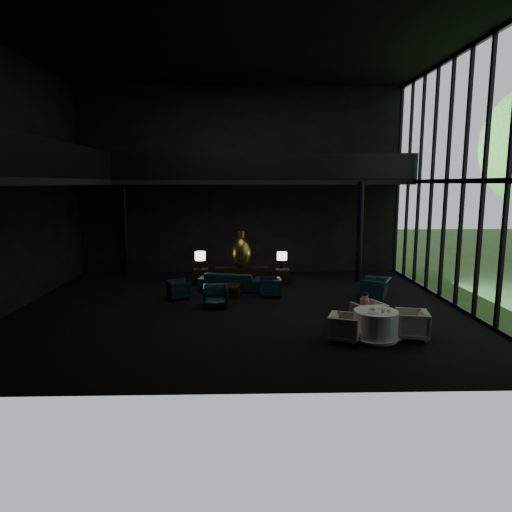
{
  "coord_description": "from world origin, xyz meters",
  "views": [
    {
      "loc": [
        0.15,
        -14.08,
        3.94
      ],
      "look_at": [
        0.54,
        0.5,
        1.6
      ],
      "focal_mm": 32.0,
      "sensor_mm": 36.0,
      "label": 1
    }
  ],
  "objects_px": {
    "sofa": "(230,277)",
    "child": "(365,302)",
    "dining_table": "(376,327)",
    "coffee_table": "(227,290)",
    "dining_chair_west": "(344,327)",
    "side_table_left": "(201,276)",
    "console": "(242,275)",
    "lounge_armchair_south": "(215,295)",
    "side_table_right": "(282,276)",
    "dining_chair_north": "(369,313)",
    "lounge_armchair_east": "(270,287)",
    "lounge_armchair_west": "(179,290)",
    "bronze_urn": "(241,252)",
    "table_lamp_left": "(200,257)",
    "table_lamp_right": "(282,257)",
    "window_armchair": "(376,285)",
    "dining_chair_east": "(412,323)"
  },
  "relations": [
    {
      "from": "side_table_left",
      "to": "window_armchair",
      "type": "height_order",
      "value": "window_armchair"
    },
    {
      "from": "coffee_table",
      "to": "side_table_left",
      "type": "bearing_deg",
      "value": 119.43
    },
    {
      "from": "lounge_armchair_south",
      "to": "table_lamp_right",
      "type": "bearing_deg",
      "value": 52.23
    },
    {
      "from": "bronze_urn",
      "to": "dining_chair_west",
      "type": "distance_m",
      "value": 7.29
    },
    {
      "from": "dining_table",
      "to": "console",
      "type": "bearing_deg",
      "value": 117.47
    },
    {
      "from": "lounge_armchair_east",
      "to": "dining_chair_north",
      "type": "bearing_deg",
      "value": 33.79
    },
    {
      "from": "table_lamp_right",
      "to": "window_armchair",
      "type": "xyz_separation_m",
      "value": [
        3.07,
        -2.37,
        -0.63
      ]
    },
    {
      "from": "bronze_urn",
      "to": "lounge_armchair_west",
      "type": "relative_size",
      "value": 2.19
    },
    {
      "from": "dining_chair_west",
      "to": "coffee_table",
      "type": "bearing_deg",
      "value": 53.19
    },
    {
      "from": "dining_chair_east",
      "to": "window_armchair",
      "type": "bearing_deg",
      "value": -171.51
    },
    {
      "from": "table_lamp_right",
      "to": "dining_chair_east",
      "type": "relative_size",
      "value": 0.79
    },
    {
      "from": "console",
      "to": "window_armchair",
      "type": "relative_size",
      "value": 2.08
    },
    {
      "from": "bronze_urn",
      "to": "dining_table",
      "type": "xyz_separation_m",
      "value": [
        3.44,
        -6.66,
        -0.93
      ]
    },
    {
      "from": "sofa",
      "to": "child",
      "type": "bearing_deg",
      "value": 141.38
    },
    {
      "from": "table_lamp_right",
      "to": "dining_chair_west",
      "type": "distance_m",
      "value": 6.84
    },
    {
      "from": "dining_table",
      "to": "dining_chair_west",
      "type": "xyz_separation_m",
      "value": [
        -0.81,
        -0.08,
        0.04
      ]
    },
    {
      "from": "lounge_armchair_west",
      "to": "dining_chair_north",
      "type": "distance_m",
      "value": 6.54
    },
    {
      "from": "coffee_table",
      "to": "lounge_armchair_south",
      "type": "bearing_deg",
      "value": -102.42
    },
    {
      "from": "bronze_urn",
      "to": "table_lamp_right",
      "type": "relative_size",
      "value": 2.17
    },
    {
      "from": "dining_table",
      "to": "sofa",
      "type": "bearing_deg",
      "value": 124.83
    },
    {
      "from": "dining_chair_north",
      "to": "side_table_left",
      "type": "bearing_deg",
      "value": -69.41
    },
    {
      "from": "side_table_left",
      "to": "side_table_right",
      "type": "height_order",
      "value": "side_table_left"
    },
    {
      "from": "console",
      "to": "lounge_armchair_east",
      "type": "distance_m",
      "value": 2.31
    },
    {
      "from": "coffee_table",
      "to": "dining_chair_west",
      "type": "relative_size",
      "value": 1.2
    },
    {
      "from": "window_armchair",
      "to": "lounge_armchair_west",
      "type": "bearing_deg",
      "value": -63.2
    },
    {
      "from": "side_table_left",
      "to": "lounge_armchair_east",
      "type": "relative_size",
      "value": 0.9
    },
    {
      "from": "table_lamp_right",
      "to": "sofa",
      "type": "relative_size",
      "value": 0.25
    },
    {
      "from": "table_lamp_right",
      "to": "dining_chair_east",
      "type": "bearing_deg",
      "value": -67.12
    },
    {
      "from": "table_lamp_left",
      "to": "coffee_table",
      "type": "bearing_deg",
      "value": -59.12
    },
    {
      "from": "table_lamp_left",
      "to": "lounge_armchair_south",
      "type": "relative_size",
      "value": 0.86
    },
    {
      "from": "coffee_table",
      "to": "dining_table",
      "type": "distance_m",
      "value": 6.07
    },
    {
      "from": "console",
      "to": "dining_chair_west",
      "type": "relative_size",
      "value": 2.8
    },
    {
      "from": "side_table_right",
      "to": "lounge_armchair_south",
      "type": "distance_m",
      "value": 4.15
    },
    {
      "from": "lounge_armchair_west",
      "to": "lounge_armchair_south",
      "type": "distance_m",
      "value": 1.74
    },
    {
      "from": "dining_chair_east",
      "to": "console",
      "type": "bearing_deg",
      "value": -133.85
    },
    {
      "from": "side_table_right",
      "to": "dining_chair_north",
      "type": "distance_m",
      "value": 5.83
    },
    {
      "from": "console",
      "to": "child",
      "type": "distance_m",
      "value": 6.58
    },
    {
      "from": "lounge_armchair_east",
      "to": "dining_chair_north",
      "type": "distance_m",
      "value": 4.33
    },
    {
      "from": "table_lamp_left",
      "to": "table_lamp_right",
      "type": "relative_size",
      "value": 1.07
    },
    {
      "from": "lounge_armchair_east",
      "to": "window_armchair",
      "type": "bearing_deg",
      "value": 84.24
    },
    {
      "from": "dining_table",
      "to": "dining_chair_east",
      "type": "distance_m",
      "value": 0.95
    },
    {
      "from": "dining_chair_west",
      "to": "side_table_left",
      "type": "bearing_deg",
      "value": 52.04
    },
    {
      "from": "lounge_armchair_south",
      "to": "coffee_table",
      "type": "height_order",
      "value": "lounge_armchair_south"
    },
    {
      "from": "side_table_right",
      "to": "sofa",
      "type": "xyz_separation_m",
      "value": [
        -2.01,
        -0.99,
        0.21
      ]
    },
    {
      "from": "side_table_left",
      "to": "child",
      "type": "relative_size",
      "value": 1.12
    },
    {
      "from": "console",
      "to": "table_lamp_right",
      "type": "bearing_deg",
      "value": 1.4
    },
    {
      "from": "lounge_armchair_west",
      "to": "lounge_armchair_south",
      "type": "bearing_deg",
      "value": -154.81
    },
    {
      "from": "table_lamp_right",
      "to": "lounge_armchair_south",
      "type": "relative_size",
      "value": 0.8
    },
    {
      "from": "bronze_urn",
      "to": "lounge_armchair_south",
      "type": "relative_size",
      "value": 1.74
    },
    {
      "from": "table_lamp_right",
      "to": "lounge_armchair_south",
      "type": "height_order",
      "value": "table_lamp_right"
    }
  ]
}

